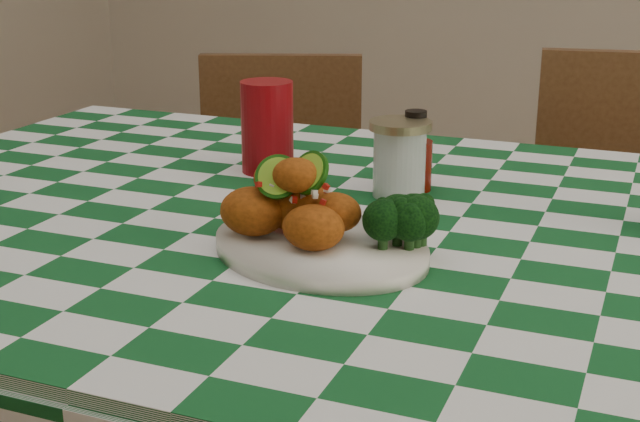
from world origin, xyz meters
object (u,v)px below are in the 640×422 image
at_px(plate, 320,247).
at_px(red_tumbler, 267,127).
at_px(ketchup_bottle, 415,151).
at_px(wooden_chair_left, 278,248).
at_px(mason_jar, 399,159).
at_px(wooden_chair_right, 632,294).
at_px(fried_chicken_pile, 299,199).

xyz_separation_m(plate, red_tumbler, (-0.22, 0.32, 0.06)).
bearing_deg(plate, ketchup_bottle, 84.88).
bearing_deg(wooden_chair_left, red_tumbler, -87.21).
relative_size(red_tumbler, mason_jar, 1.30).
bearing_deg(mason_jar, wooden_chair_right, 60.06).
distance_m(plate, fried_chicken_pile, 0.06).
bearing_deg(fried_chicken_pile, mason_jar, 80.94).
height_order(red_tumbler, mason_jar, red_tumbler).
distance_m(plate, wooden_chair_left, 1.05).
height_order(plate, wooden_chair_left, wooden_chair_left).
height_order(red_tumbler, ketchup_bottle, red_tumbler).
distance_m(fried_chicken_pile, red_tumbler, 0.37).
distance_m(ketchup_bottle, mason_jar, 0.04).
bearing_deg(fried_chicken_pile, ketchup_bottle, 79.96).
relative_size(plate, wooden_chair_left, 0.33).
height_order(mason_jar, wooden_chair_right, wooden_chair_right).
bearing_deg(ketchup_bottle, plate, -95.12).
height_order(red_tumbler, wooden_chair_right, red_tumbler).
bearing_deg(mason_jar, plate, -93.40).
bearing_deg(wooden_chair_right, red_tumbler, -146.41).
xyz_separation_m(mason_jar, wooden_chair_right, (0.32, 0.56, -0.38)).
bearing_deg(plate, red_tumbler, 124.44).
bearing_deg(ketchup_bottle, wooden_chair_left, 130.61).
xyz_separation_m(plate, wooden_chair_left, (-0.46, 0.87, -0.36)).
bearing_deg(wooden_chair_left, fried_chicken_pile, -84.33).
bearing_deg(ketchup_bottle, mason_jar, -106.72).
height_order(plate, ketchup_bottle, ketchup_bottle).
height_order(fried_chicken_pile, ketchup_bottle, ketchup_bottle).
relative_size(red_tumbler, ketchup_bottle, 1.21).
distance_m(mason_jar, wooden_chair_left, 0.87).
relative_size(plate, red_tumbler, 1.96).
distance_m(plate, ketchup_bottle, 0.31).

